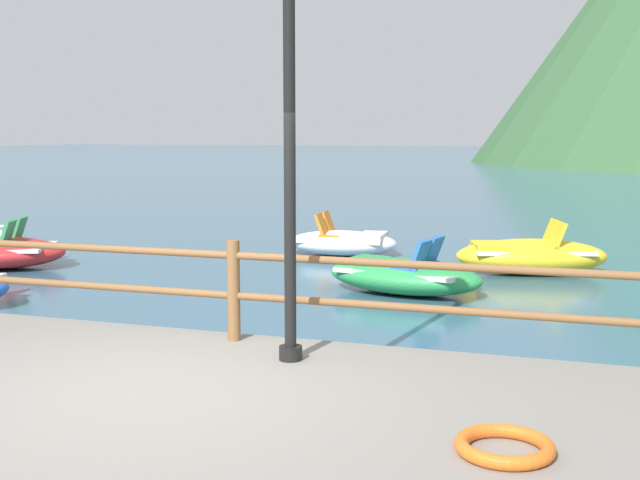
% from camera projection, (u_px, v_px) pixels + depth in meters
% --- Properties ---
extents(ground_plane, '(200.00, 200.00, 0.00)m').
position_uv_depth(ground_plane, '(523.00, 176.00, 43.78)').
color(ground_plane, '#38607A').
extents(dock_railing, '(23.92, 0.12, 0.95)m').
position_uv_depth(dock_railing, '(233.00, 280.00, 7.43)').
color(dock_railing, brown).
rests_on(dock_railing, promenade_dock).
extents(lamp_post, '(0.28, 0.28, 4.09)m').
position_uv_depth(lamp_post, '(289.00, 68.00, 6.53)').
color(lamp_post, black).
rests_on(lamp_post, promenade_dock).
extents(life_ring, '(0.61, 0.61, 0.09)m').
position_uv_depth(life_ring, '(504.00, 446.00, 4.85)').
color(life_ring, orange).
rests_on(life_ring, promenade_dock).
extents(pedal_boat_2, '(2.23, 1.48, 0.82)m').
position_uv_depth(pedal_boat_2, '(343.00, 242.00, 15.37)').
color(pedal_boat_2, white).
rests_on(pedal_boat_2, ground).
extents(pedal_boat_3, '(2.57, 1.68, 0.85)m').
position_uv_depth(pedal_boat_3, '(403.00, 275.00, 11.69)').
color(pedal_boat_3, green).
rests_on(pedal_boat_3, ground).
extents(pedal_boat_7, '(2.72, 1.79, 0.90)m').
position_uv_depth(pedal_boat_7, '(531.00, 255.00, 13.31)').
color(pedal_boat_7, yellow).
rests_on(pedal_boat_7, ground).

